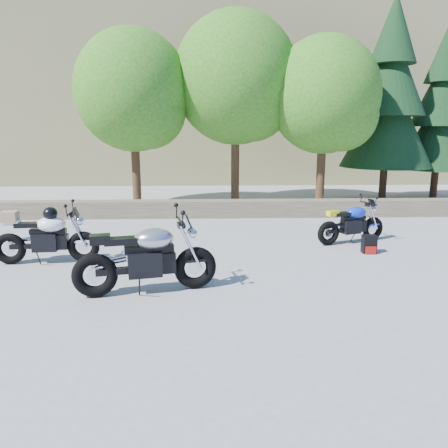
{
  "coord_description": "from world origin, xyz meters",
  "views": [
    {
      "loc": [
        -0.08,
        -7.34,
        2.55
      ],
      "look_at": [
        0.2,
        1.0,
        0.75
      ],
      "focal_mm": 35.0,
      "sensor_mm": 36.0,
      "label": 1
    }
  ],
  "objects": [
    {
      "name": "blue_bike",
      "position": [
        3.19,
        2.35,
        0.44
      ],
      "size": [
        1.74,
        0.81,
        0.91
      ],
      "rotation": [
        0.0,
        0.0,
        0.36
      ],
      "color": "black",
      "rests_on": "ground"
    },
    {
      "name": "hillside",
      "position": [
        3.0,
        28.0,
        7.5
      ],
      "size": [
        80.0,
        30.0,
        15.0
      ],
      "primitive_type": "cube",
      "color": "olive",
      "rests_on": "ground"
    },
    {
      "name": "backpack",
      "position": [
        3.29,
        1.46,
        0.19
      ],
      "size": [
        0.28,
        0.24,
        0.39
      ],
      "rotation": [
        0.0,
        0.0,
        0.0
      ],
      "color": "black",
      "rests_on": "ground"
    },
    {
      "name": "tree_decid_right",
      "position": [
        3.71,
        6.94,
        3.5
      ],
      "size": [
        3.54,
        3.54,
        5.41
      ],
      "color": "#382314",
      "rests_on": "ground"
    },
    {
      "name": "conifer_far",
      "position": [
        8.4,
        8.8,
        3.27
      ],
      "size": [
        2.82,
        2.82,
        6.27
      ],
      "color": "#382314",
      "rests_on": "ground"
    },
    {
      "name": "tree_decid_mid",
      "position": [
        0.91,
        7.54,
        4.04
      ],
      "size": [
        4.08,
        4.08,
        6.24
      ],
      "color": "#382314",
      "rests_on": "ground"
    },
    {
      "name": "silver_bike",
      "position": [
        -1.07,
        -0.68,
        0.56
      ],
      "size": [
        2.26,
        0.82,
        1.15
      ],
      "rotation": [
        0.0,
        0.0,
        0.22
      ],
      "color": "black",
      "rests_on": "ground"
    },
    {
      "name": "tree_decid_left",
      "position": [
        -2.39,
        7.14,
        3.63
      ],
      "size": [
        3.67,
        3.67,
        5.62
      ],
      "color": "#382314",
      "rests_on": "ground"
    },
    {
      "name": "conifer_near",
      "position": [
        6.2,
        8.2,
        3.68
      ],
      "size": [
        3.17,
        3.17,
        7.06
      ],
      "color": "#382314",
      "rests_on": "ground"
    },
    {
      "name": "ground",
      "position": [
        0.0,
        0.0,
        0.0
      ],
      "size": [
        90.0,
        90.0,
        0.0
      ],
      "primitive_type": "plane",
      "color": "gray",
      "rests_on": "ground"
    },
    {
      "name": "stone_wall",
      "position": [
        0.0,
        5.5,
        0.25
      ],
      "size": [
        22.0,
        0.55,
        0.5
      ],
      "primitive_type": "cube",
      "color": "brown",
      "rests_on": "ground"
    },
    {
      "name": "white_bike",
      "position": [
        -3.26,
        0.98,
        0.54
      ],
      "size": [
        2.01,
        0.64,
        1.11
      ],
      "rotation": [
        0.0,
        0.0,
        0.08
      ],
      "color": "black",
      "rests_on": "ground"
    }
  ]
}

